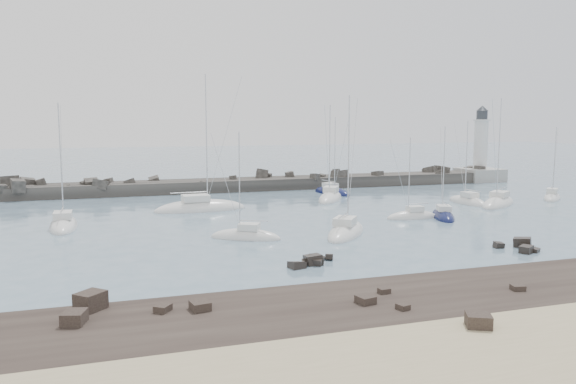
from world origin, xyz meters
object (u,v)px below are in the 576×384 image
at_px(sailboat_7, 346,233).
at_px(sailboat_3, 64,226).
at_px(sailboat_11, 498,204).
at_px(sailboat_4, 200,209).
at_px(sailboat_8, 332,193).
at_px(sailboat_9, 412,217).
at_px(lighthouse, 480,164).
at_px(sailboat_13, 443,217).
at_px(sailboat_10, 468,202).
at_px(sailboat_6, 330,199).
at_px(sailboat_12, 552,198).
at_px(sailboat_5, 246,237).

bearing_deg(sailboat_7, sailboat_3, 155.00).
relative_size(sailboat_3, sailboat_11, 0.93).
bearing_deg(sailboat_4, sailboat_8, 24.73).
bearing_deg(sailboat_11, sailboat_8, 132.35).
distance_m(sailboat_9, sailboat_11, 16.94).
height_order(sailboat_7, sailboat_9, sailboat_7).
bearing_deg(lighthouse, sailboat_7, -139.02).
bearing_deg(sailboat_13, sailboat_10, 42.25).
xyz_separation_m(sailboat_6, sailboat_8, (2.87, 6.38, -0.02)).
bearing_deg(lighthouse, sailboat_12, -103.89).
xyz_separation_m(sailboat_7, sailboat_12, (38.04, 13.81, 0.00)).
distance_m(lighthouse, sailboat_10, 31.55).
relative_size(sailboat_4, sailboat_13, 1.59).
distance_m(sailboat_3, sailboat_9, 38.07).
xyz_separation_m(sailboat_11, sailboat_13, (-12.45, -6.10, -0.01)).
relative_size(lighthouse, sailboat_9, 1.45).
bearing_deg(sailboat_4, sailboat_12, -6.38).
bearing_deg(sailboat_9, sailboat_12, 16.00).
bearing_deg(sailboat_6, sailboat_13, -69.05).
distance_m(sailboat_9, sailboat_12, 28.18).
bearing_deg(sailboat_9, sailboat_8, 90.70).
bearing_deg(sailboat_12, sailboat_6, 163.10).
distance_m(sailboat_4, sailboat_5, 18.30).
height_order(sailboat_3, sailboat_10, sailboat_3).
relative_size(sailboat_5, sailboat_10, 0.91).
xyz_separation_m(sailboat_5, sailboat_7, (9.82, -1.07, 0.01)).
distance_m(lighthouse, sailboat_3, 75.33).
height_order(sailboat_3, sailboat_11, sailboat_11).
distance_m(sailboat_4, sailboat_8, 24.05).
distance_m(sailboat_11, sailboat_12, 11.28).
bearing_deg(sailboat_3, lighthouse, 20.13).
distance_m(sailboat_5, sailboat_10, 36.34).
bearing_deg(sailboat_11, sailboat_3, 179.00).
bearing_deg(sailboat_7, sailboat_5, 173.79).
relative_size(sailboat_7, sailboat_8, 1.16).
bearing_deg(sailboat_10, sailboat_5, -159.07).
xyz_separation_m(lighthouse, sailboat_11, (-17.09, -26.84, -2.94)).
relative_size(sailboat_4, sailboat_11, 1.19).
relative_size(lighthouse, sailboat_8, 1.16).
xyz_separation_m(lighthouse, sailboat_4, (-55.26, -18.98, -2.94)).
relative_size(sailboat_3, sailboat_5, 1.28).
xyz_separation_m(lighthouse, sailboat_7, (-44.10, -38.30, -2.95)).
height_order(sailboat_4, sailboat_7, sailboat_4).
bearing_deg(sailboat_6, sailboat_11, -31.01).
bearing_deg(sailboat_10, sailboat_9, -148.72).
bearing_deg(sailboat_6, sailboat_12, -16.90).
bearing_deg(lighthouse, sailboat_5, -145.37).
height_order(sailboat_12, sailboat_13, sailboat_13).
height_order(lighthouse, sailboat_7, lighthouse).
xyz_separation_m(lighthouse, sailboat_8, (-33.42, -8.92, -2.95)).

